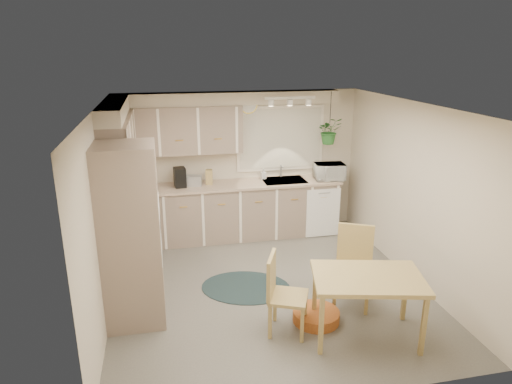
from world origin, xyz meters
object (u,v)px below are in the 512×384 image
(braided_rug, at_px, (246,287))
(pet_bed, at_px, (316,316))
(chair_left, at_px, (289,295))
(chair_back, at_px, (353,268))
(microwave, at_px, (329,170))
(dining_table, at_px, (366,306))

(braided_rug, bearing_deg, pet_bed, -54.62)
(chair_left, height_order, braided_rug, chair_left)
(chair_back, height_order, pet_bed, chair_back)
(braided_rug, height_order, microwave, microwave)
(pet_bed, bearing_deg, chair_left, -162.07)
(dining_table, relative_size, braided_rug, 0.98)
(chair_back, xyz_separation_m, pet_bed, (-0.55, -0.26, -0.43))
(dining_table, distance_m, pet_bed, 0.65)
(chair_left, xyz_separation_m, braided_rug, (-0.28, 1.05, -0.45))
(chair_left, distance_m, braided_rug, 1.18)
(braided_rug, height_order, pet_bed, pet_bed)
(dining_table, relative_size, pet_bed, 2.13)
(dining_table, bearing_deg, braided_rug, 129.81)
(dining_table, relative_size, microwave, 2.36)
(dining_table, xyz_separation_m, chair_left, (-0.81, 0.25, 0.09))
(microwave, bearing_deg, chair_left, -113.59)
(chair_back, bearing_deg, microwave, -76.11)
(chair_left, bearing_deg, braided_rug, -141.69)
(dining_table, xyz_separation_m, pet_bed, (-0.43, 0.38, -0.30))
(braided_rug, bearing_deg, dining_table, -50.19)
(chair_back, xyz_separation_m, braided_rug, (-1.21, 0.67, -0.49))
(chair_left, distance_m, pet_bed, 0.56)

